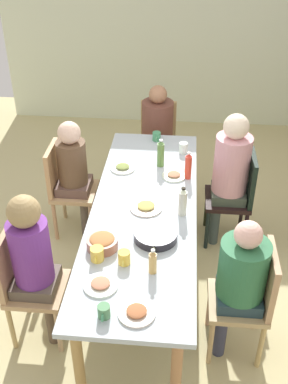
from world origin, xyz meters
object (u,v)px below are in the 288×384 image
Objects in this scene: dining_table at (144,216)px; person_1 at (240,276)px; cup_4 at (104,312)px; person_2 at (157,127)px; serving_pan at (156,235)px; bottle_0 at (161,154)px; person_4 at (74,169)px; plate_2 at (123,168)px; chair_3 at (237,193)px; person_3 at (230,169)px; cup_3 at (157,136)px; plate_3 at (101,284)px; cup_1 at (124,258)px; cup_0 at (183,148)px; chair_0 at (25,281)px; bottle_2 at (188,166)px; cup_2 at (97,254)px; plate_1 at (146,206)px; bottle_3 at (183,202)px; bottle_1 at (153,262)px; plate_0 at (174,175)px; chair_2 at (158,138)px; bowl_0 at (102,242)px; chair_1 at (251,296)px; person_0 at (34,258)px; chair_4 at (66,185)px; plate_4 at (137,312)px.

person_1 reaches higher than dining_table.
person_2 is at bearing 177.11° from cup_4.
serving_pan is 1.02m from bottle_0.
plate_2 is (0.06, 0.45, 0.08)m from person_4.
person_3 is at bearing -90.00° from chair_3.
person_1 is 1.88m from cup_3.
plate_3 is at bearing -32.13° from serving_pan.
person_2 reaches higher than cup_1.
person_1 is 4.40× the size of bottle_0.
plate_2 is 0.62m from cup_0.
bottle_2 reaches higher than chair_0.
cup_2 is (-0.01, 0.53, 0.28)m from chair_0.
plate_2 is (-0.56, -0.26, -0.00)m from plate_1.
bottle_3 is (-0.31, 0.18, 0.08)m from serving_pan.
person_1 reaches higher than plate_3.
person_1 is 2.26m from person_2.
cup_2 is (-0.24, -0.06, 0.03)m from plate_3.
chair_0 is 7.15× the size of cup_2.
chair_0 reaches higher than dining_table.
plate_1 is at bearing 166.24° from plate_3.
person_2 is 10.37× the size of cup_4.
person_2 reaches higher than bottle_2.
chair_0 is 4.75× the size of bottle_1.
person_1 is 1.20m from plate_0.
chair_0 and chair_2 have the same top height.
cup_4 reaches higher than dining_table.
bottle_1 reaches higher than bowl_0.
bottle_0 is 1.07× the size of bottle_3.
cup_0 is at bearing -161.79° from chair_1.
cup_0 is at bearing 145.12° from chair_0.
person_1 is 1.42m from bottle_0.
bottle_0 is at bearing -178.40° from serving_pan.
bowl_0 is at bearing -50.90° from bottle_3.
bottle_1 reaches higher than cup_4.
cup_4 is (2.63, -0.13, 0.10)m from person_2.
person_0 reaches higher than chair_1.
serving_pan is at bearing 106.24° from chair_0.
chair_4 is 1.61m from plate_3.
bottle_1 reaches higher than plate_2.
chair_4 reaches higher than plate_1.
plate_4 is at bearing 27.60° from bowl_0.
person_1 reaches higher than chair_3.
person_3 is at bearing 148.92° from plate_3.
chair_4 is 7.15× the size of cup_2.
person_2 is 2.39m from plate_3.
plate_3 is 1.42m from bottle_2.
bottle_1 is at bearing 8.43° from plate_1.
chair_1 is at bearing 40.77° from plate_2.
plate_0 is 1.73× the size of cup_1.
chair_3 is 0.64m from cup_0.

